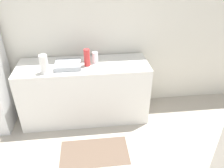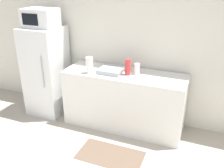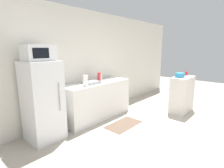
{
  "view_description": "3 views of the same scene",
  "coord_description": "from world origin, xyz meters",
  "px_view_note": "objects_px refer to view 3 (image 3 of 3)",
  "views": [
    {
      "loc": [
        -0.0,
        -0.39,
        2.22
      ],
      "look_at": [
        0.25,
        1.84,
        0.87
      ],
      "focal_mm": 35.0,
      "sensor_mm": 36.0,
      "label": 1
    },
    {
      "loc": [
        1.02,
        -0.89,
        2.23
      ],
      "look_at": [
        -0.04,
        1.75,
        0.98
      ],
      "focal_mm": 40.0,
      "sensor_mm": 36.0,
      "label": 2
    },
    {
      "loc": [
        -2.93,
        -0.66,
        1.69
      ],
      "look_at": [
        0.07,
        2.0,
        0.87
      ],
      "focal_mm": 28.0,
      "sensor_mm": 36.0,
      "label": 3
    }
  ],
  "objects_px": {
    "microwave": "(39,53)",
    "paper_towel_roll": "(86,81)",
    "refrigerator": "(43,101)",
    "basket": "(180,75)",
    "jar": "(186,73)",
    "bottle_tall": "(99,77)",
    "bottle_short": "(100,78)"
  },
  "relations": [
    {
      "from": "jar",
      "to": "paper_towel_roll",
      "type": "xyz_separation_m",
      "value": [
        -2.58,
        1.21,
        0.0
      ]
    },
    {
      "from": "microwave",
      "to": "jar",
      "type": "xyz_separation_m",
      "value": [
        3.48,
        -1.37,
        -0.61
      ]
    },
    {
      "from": "bottle_tall",
      "to": "bottle_short",
      "type": "distance_m",
      "value": 0.14
    },
    {
      "from": "bottle_short",
      "to": "paper_towel_roll",
      "type": "xyz_separation_m",
      "value": [
        -0.66,
        -0.22,
        0.04
      ]
    },
    {
      "from": "bottle_short",
      "to": "paper_towel_roll",
      "type": "relative_size",
      "value": 0.65
    },
    {
      "from": "basket",
      "to": "microwave",
      "type": "bearing_deg",
      "value": 155.59
    },
    {
      "from": "refrigerator",
      "to": "microwave",
      "type": "distance_m",
      "value": 0.88
    },
    {
      "from": "microwave",
      "to": "jar",
      "type": "relative_size",
      "value": 5.06
    },
    {
      "from": "microwave",
      "to": "basket",
      "type": "distance_m",
      "value": 3.37
    },
    {
      "from": "basket",
      "to": "bottle_tall",
      "type": "bearing_deg",
      "value": 139.33
    },
    {
      "from": "refrigerator",
      "to": "basket",
      "type": "relative_size",
      "value": 6.35
    },
    {
      "from": "bottle_short",
      "to": "paper_towel_roll",
      "type": "distance_m",
      "value": 0.69
    },
    {
      "from": "bottle_tall",
      "to": "bottle_short",
      "type": "relative_size",
      "value": 1.49
    },
    {
      "from": "paper_towel_roll",
      "to": "bottle_tall",
      "type": "bearing_deg",
      "value": 14.91
    },
    {
      "from": "basket",
      "to": "jar",
      "type": "bearing_deg",
      "value": 0.61
    },
    {
      "from": "refrigerator",
      "to": "bottle_tall",
      "type": "bearing_deg",
      "value": -0.63
    },
    {
      "from": "basket",
      "to": "refrigerator",
      "type": "bearing_deg",
      "value": 155.57
    },
    {
      "from": "microwave",
      "to": "bottle_short",
      "type": "distance_m",
      "value": 1.69
    },
    {
      "from": "bottle_tall",
      "to": "basket",
      "type": "distance_m",
      "value": 2.08
    },
    {
      "from": "microwave",
      "to": "paper_towel_roll",
      "type": "xyz_separation_m",
      "value": [
        0.9,
        -0.16,
        -0.6
      ]
    },
    {
      "from": "refrigerator",
      "to": "basket",
      "type": "bearing_deg",
      "value": -24.43
    },
    {
      "from": "bottle_tall",
      "to": "paper_towel_roll",
      "type": "bearing_deg",
      "value": -165.09
    },
    {
      "from": "refrigerator",
      "to": "bottle_tall",
      "type": "height_order",
      "value": "refrigerator"
    },
    {
      "from": "jar",
      "to": "paper_towel_roll",
      "type": "height_order",
      "value": "paper_towel_roll"
    },
    {
      "from": "microwave",
      "to": "bottle_tall",
      "type": "height_order",
      "value": "microwave"
    },
    {
      "from": "bottle_short",
      "to": "basket",
      "type": "distance_m",
      "value": 2.05
    },
    {
      "from": "microwave",
      "to": "paper_towel_roll",
      "type": "bearing_deg",
      "value": -10.04
    },
    {
      "from": "bottle_tall",
      "to": "paper_towel_roll",
      "type": "xyz_separation_m",
      "value": [
        -0.54,
        -0.14,
        0.0
      ]
    },
    {
      "from": "basket",
      "to": "jar",
      "type": "distance_m",
      "value": 0.46
    },
    {
      "from": "refrigerator",
      "to": "microwave",
      "type": "bearing_deg",
      "value": -109.21
    },
    {
      "from": "microwave",
      "to": "bottle_tall",
      "type": "xyz_separation_m",
      "value": [
        1.44,
        -0.01,
        -0.61
      ]
    },
    {
      "from": "bottle_tall",
      "to": "basket",
      "type": "relative_size",
      "value": 1.01
    }
  ]
}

